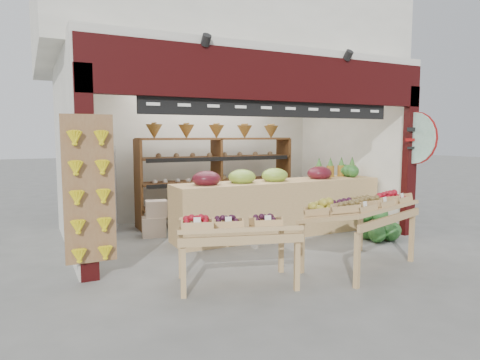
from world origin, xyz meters
name	(u,v)px	position (x,y,z in m)	size (l,w,h in m)	color
ground	(246,238)	(0.00, 0.00, 0.00)	(60.00, 60.00, 0.00)	slate
shop_structure	(209,28)	(0.00, 1.61, 3.92)	(6.36, 5.12, 5.40)	silver
banana_board	(90,193)	(-2.73, -1.17, 1.12)	(0.60, 0.15, 1.80)	olive
gift_sign	(415,138)	(2.75, -1.15, 1.75)	(0.04, 0.93, 0.92)	#C1F3DE
back_shelving	(217,163)	(0.11, 1.54, 1.23)	(3.29, 0.54, 2.01)	brown
refrigerator	(98,190)	(-2.25, 1.56, 0.80)	(0.62, 0.62, 1.60)	silver
cardboard_stack	(168,222)	(-1.16, 0.85, 0.24)	(1.03, 0.74, 0.64)	silver
mid_counter	(279,205)	(0.65, -0.02, 0.54)	(3.94, 0.77, 1.22)	tan
display_table_left	(228,227)	(-1.25, -1.92, 0.70)	(1.60, 1.17, 0.93)	tan
display_table_right	(360,208)	(0.62, -2.14, 0.82)	(1.85, 1.39, 1.05)	tan
watermelon_pile	(378,227)	(2.06, -1.05, 0.20)	(0.79, 0.74, 0.56)	#174518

